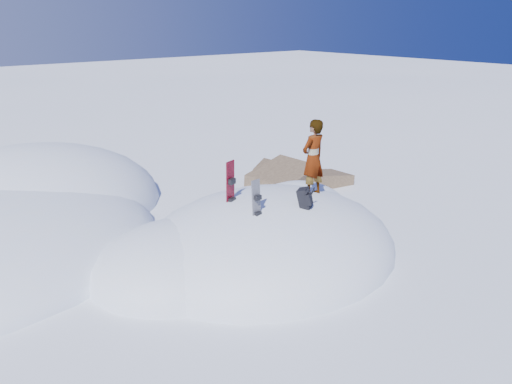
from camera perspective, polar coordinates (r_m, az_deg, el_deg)
ground at (r=12.83m, az=1.36°, el=-6.90°), size 120.00×120.00×0.00m
snow_mound at (r=12.89m, az=0.08°, el=-6.76°), size 8.00×6.00×3.00m
rock_outcrop at (r=17.20m, az=4.13°, el=0.06°), size 4.68×4.41×1.68m
snowboard_red at (r=12.18m, az=-2.91°, el=-0.10°), size 0.31×0.23×1.65m
snowboard_dark at (r=11.34m, az=0.10°, el=-1.77°), size 0.26×0.17×1.33m
backpack at (r=11.85m, az=5.65°, el=-0.73°), size 0.47×0.51×0.56m
gear_pile at (r=10.40m, az=-2.22°, el=-13.04°), size 0.78×0.59×0.20m
person at (r=12.73m, az=6.54°, el=3.86°), size 0.76×0.53×1.99m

